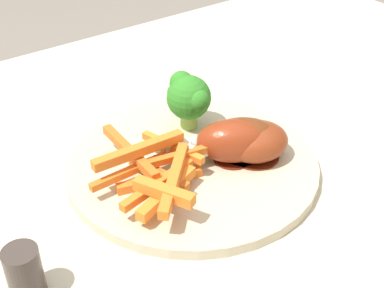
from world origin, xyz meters
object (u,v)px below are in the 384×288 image
at_px(dining_table, 204,215).
at_px(carrot_fries_pile, 158,171).
at_px(dinner_plate, 192,163).
at_px(chicken_drumstick_near, 228,142).
at_px(chicken_drumstick_extra, 252,142).
at_px(chicken_drumstick_far, 237,139).
at_px(pepper_shaker, 24,272).
at_px(broccoli_floret_front, 186,97).

distance_m(dining_table, carrot_fries_pile, 0.17).
distance_m(dinner_plate, chicken_drumstick_near, 0.05).
bearing_deg(dinner_plate, chicken_drumstick_near, 142.79).
height_order(dining_table, dinner_plate, dinner_plate).
relative_size(dining_table, carrot_fries_pile, 6.92).
distance_m(carrot_fries_pile, chicken_drumstick_extra, 0.11).
height_order(dinner_plate, chicken_drumstick_far, chicken_drumstick_far).
bearing_deg(dining_table, carrot_fries_pile, 24.37).
distance_m(carrot_fries_pile, pepper_shaker, 0.16).
xyz_separation_m(carrot_fries_pile, chicken_drumstick_extra, (-0.11, 0.02, -0.00)).
distance_m(chicken_drumstick_near, chicken_drumstick_extra, 0.03).
xyz_separation_m(carrot_fries_pile, chicken_drumstick_near, (-0.09, 0.00, 0.00)).
height_order(chicken_drumstick_near, chicken_drumstick_extra, chicken_drumstick_near).
height_order(dining_table, chicken_drumstick_near, chicken_drumstick_near).
xyz_separation_m(carrot_fries_pile, chicken_drumstick_far, (-0.10, 0.01, 0.00)).
bearing_deg(dining_table, pepper_shaker, 17.96).
relative_size(carrot_fries_pile, chicken_drumstick_far, 1.33).
xyz_separation_m(broccoli_floret_front, chicken_drumstick_far, (-0.01, 0.08, -0.02)).
bearing_deg(chicken_drumstick_near, chicken_drumstick_extra, 153.66).
xyz_separation_m(chicken_drumstick_far, chicken_drumstick_extra, (-0.01, 0.01, -0.00)).
relative_size(dining_table, pepper_shaker, 23.96).
bearing_deg(chicken_drumstick_far, dinner_plate, -29.47).
bearing_deg(dining_table, dinner_plate, 32.74).
bearing_deg(chicken_drumstick_extra, chicken_drumstick_near, -26.34).
bearing_deg(broccoli_floret_front, carrot_fries_pile, 39.84).
height_order(dining_table, broccoli_floret_front, broccoli_floret_front).
xyz_separation_m(chicken_drumstick_extra, pepper_shaker, (0.27, 0.02, -0.01)).
bearing_deg(broccoli_floret_front, chicken_drumstick_far, 96.86).
relative_size(dining_table, chicken_drumstick_extra, 9.24).
height_order(dinner_plate, chicken_drumstick_extra, chicken_drumstick_extra).
xyz_separation_m(dinner_plate, carrot_fries_pile, (0.06, 0.02, 0.03)).
relative_size(chicken_drumstick_far, pepper_shaker, 2.60).
xyz_separation_m(chicken_drumstick_near, chicken_drumstick_extra, (-0.02, 0.01, -0.00)).
bearing_deg(carrot_fries_pile, chicken_drumstick_extra, 171.55).
bearing_deg(broccoli_floret_front, dining_table, 94.55).
height_order(dining_table, chicken_drumstick_extra, chicken_drumstick_extra).
relative_size(dining_table, broccoli_floret_front, 16.92).
height_order(broccoli_floret_front, chicken_drumstick_near, broccoli_floret_front).
relative_size(dining_table, dinner_plate, 4.11).
distance_m(dinner_plate, pepper_shaker, 0.22).
xyz_separation_m(dining_table, pepper_shaker, (0.25, 0.08, 0.13)).
relative_size(broccoli_floret_front, pepper_shaker, 1.42).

